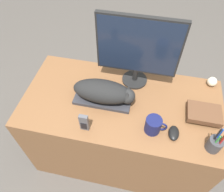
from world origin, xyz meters
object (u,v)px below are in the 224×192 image
object	(u,v)px
monitor	(138,49)
baseball	(212,82)
coffee_mug	(153,125)
phone	(84,123)
book_stack	(204,114)
computer_mouse	(174,133)
pen_cup	(215,144)
keyboard	(103,99)
cat	(105,92)

from	to	relation	value
monitor	baseball	size ratio (longest dim) A/B	7.90
coffee_mug	phone	size ratio (longest dim) A/B	1.00
baseball	book_stack	size ratio (longest dim) A/B	0.32
computer_mouse	pen_cup	xyz separation A→B (m)	(0.22, -0.04, 0.03)
book_stack	phone	bearing A→B (deg)	-161.25
pen_cup	baseball	size ratio (longest dim) A/B	2.94
phone	book_stack	distance (m)	0.75
computer_mouse	book_stack	world-z (taller)	book_stack
computer_mouse	coffee_mug	distance (m)	0.13
phone	book_stack	xyz separation A→B (m)	(0.71, 0.24, -0.03)
coffee_mug	book_stack	world-z (taller)	coffee_mug
coffee_mug	baseball	world-z (taller)	coffee_mug
computer_mouse	book_stack	bearing A→B (deg)	43.80
baseball	phone	bearing A→B (deg)	-145.43
computer_mouse	pen_cup	world-z (taller)	pen_cup
baseball	keyboard	bearing A→B (deg)	-157.45
keyboard	baseball	distance (m)	0.79
monitor	computer_mouse	world-z (taller)	monitor
monitor	book_stack	world-z (taller)	monitor
coffee_mug	phone	world-z (taller)	phone
cat	computer_mouse	bearing A→B (deg)	-19.74
baseball	book_stack	world-z (taller)	baseball
cat	monitor	bearing A→B (deg)	53.99
pen_cup	book_stack	distance (m)	0.22
coffee_mug	baseball	xyz separation A→B (m)	(0.38, 0.46, -0.02)
pen_cup	phone	xyz separation A→B (m)	(-0.76, -0.03, 0.02)
keyboard	coffee_mug	bearing A→B (deg)	-24.39
book_stack	monitor	bearing A→B (deg)	154.74
coffee_mug	pen_cup	bearing A→B (deg)	-7.68
monitor	coffee_mug	size ratio (longest dim) A/B	4.01
computer_mouse	coffee_mug	xyz separation A→B (m)	(-0.13, 0.01, 0.04)
baseball	computer_mouse	bearing A→B (deg)	-117.99
monitor	computer_mouse	size ratio (longest dim) A/B	5.17
pen_cup	coffee_mug	bearing A→B (deg)	172.32
baseball	book_stack	distance (m)	0.31
coffee_mug	pen_cup	xyz separation A→B (m)	(0.35, -0.05, -0.00)
baseball	book_stack	xyz separation A→B (m)	(-0.07, -0.30, -0.00)
computer_mouse	keyboard	bearing A→B (deg)	160.94
book_stack	baseball	bearing A→B (deg)	76.53
cat	coffee_mug	world-z (taller)	cat
coffee_mug	book_stack	size ratio (longest dim) A/B	0.64
keyboard	pen_cup	bearing A→B (deg)	-16.41
monitor	baseball	bearing A→B (deg)	7.79
coffee_mug	monitor	bearing A→B (deg)	113.51
computer_mouse	baseball	size ratio (longest dim) A/B	1.53
cat	phone	size ratio (longest dim) A/B	3.06
cat	book_stack	xyz separation A→B (m)	(0.64, 0.00, -0.06)
monitor	pen_cup	bearing A→B (deg)	-39.98
keyboard	phone	distance (m)	0.25
cat	computer_mouse	size ratio (longest dim) A/B	3.96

